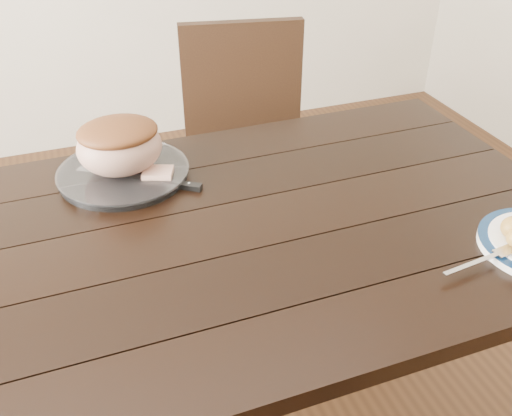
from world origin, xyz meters
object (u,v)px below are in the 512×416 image
object	(u,v)px
roast_joint	(120,147)
serving_platter	(124,174)
fork	(485,259)
carving_knife	(162,183)
dining_table	(219,263)
chair_far	(247,147)

from	to	relation	value
roast_joint	serving_platter	bearing A→B (deg)	180.00
serving_platter	roast_joint	size ratio (longest dim) A/B	1.54
serving_platter	fork	bearing A→B (deg)	-44.14
carving_knife	fork	bearing A→B (deg)	-9.93
roast_joint	carving_knife	bearing A→B (deg)	-40.75
carving_knife	dining_table	bearing A→B (deg)	-37.10
serving_platter	chair_far	bearing A→B (deg)	43.24
serving_platter	fork	world-z (taller)	fork
serving_platter	carving_knife	size ratio (longest dim) A/B	1.13
serving_platter	roast_joint	world-z (taller)	roast_joint
chair_far	carving_knife	world-z (taller)	chair_far
dining_table	carving_knife	size ratio (longest dim) A/B	5.84
fork	carving_knife	bearing A→B (deg)	128.69
fork	dining_table	bearing A→B (deg)	139.99
dining_table	chair_far	world-z (taller)	chair_far
fork	roast_joint	distance (m)	0.84
dining_table	serving_platter	distance (m)	0.34
serving_platter	roast_joint	xyz separation A→B (m)	(0.00, 0.00, 0.07)
dining_table	chair_far	distance (m)	0.82
chair_far	fork	xyz separation A→B (m)	(0.13, -1.03, 0.25)
dining_table	roast_joint	bearing A→B (deg)	117.78
dining_table	fork	distance (m)	0.55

